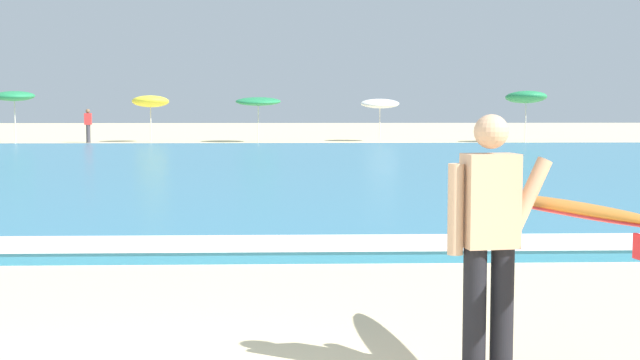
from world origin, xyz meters
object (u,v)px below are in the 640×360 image
at_px(beach_umbrella_0, 14,96).
at_px(beach_umbrella_1, 150,101).
at_px(beach_umbrella_3, 380,104).
at_px(beachgoer_near_row_left, 88,125).
at_px(beach_umbrella_4, 526,97).
at_px(beach_umbrella_2, 258,102).
at_px(surfer_with_board, 522,224).

bearing_deg(beach_umbrella_0, beach_umbrella_1, 10.07).
relative_size(beach_umbrella_3, beachgoer_near_row_left, 1.35).
height_order(beach_umbrella_0, beach_umbrella_3, beach_umbrella_0).
bearing_deg(beach_umbrella_1, beach_umbrella_3, 2.80).
relative_size(beach_umbrella_3, beach_umbrella_4, 0.85).
height_order(beach_umbrella_0, beach_umbrella_1, beach_umbrella_0).
distance_m(beach_umbrella_0, beachgoer_near_row_left, 3.52).
distance_m(beach_umbrella_1, beach_umbrella_3, 10.96).
height_order(beach_umbrella_0, beachgoer_near_row_left, beach_umbrella_0).
distance_m(beach_umbrella_4, beachgoer_near_row_left, 20.53).
xyz_separation_m(beach_umbrella_4, beachgoer_near_row_left, (-20.48, 0.30, -1.28)).
distance_m(beach_umbrella_2, beach_umbrella_3, 5.91).
xyz_separation_m(beach_umbrella_1, beach_umbrella_2, (5.10, -0.29, -0.00)).
relative_size(surfer_with_board, beach_umbrella_3, 1.16).
bearing_deg(beachgoer_near_row_left, beach_umbrella_0, -172.39).
relative_size(surfer_with_board, beachgoer_near_row_left, 1.56).
bearing_deg(beach_umbrella_2, beach_umbrella_4, -2.95).
bearing_deg(beach_umbrella_0, beach_umbrella_4, 0.32).
xyz_separation_m(surfer_with_board, beach_umbrella_3, (2.85, 37.03, 0.80)).
bearing_deg(beach_umbrella_1, surfer_with_board, -77.48).
bearing_deg(beachgoer_near_row_left, beach_umbrella_2, 2.51).
height_order(beach_umbrella_3, beachgoer_near_row_left, beach_umbrella_3).
xyz_separation_m(beach_umbrella_2, beach_umbrella_4, (12.58, -0.65, 0.20)).
bearing_deg(beach_umbrella_1, beachgoer_near_row_left, -167.15).
xyz_separation_m(beach_umbrella_2, beach_umbrella_3, (5.85, 0.83, -0.10)).
xyz_separation_m(beach_umbrella_3, beach_umbrella_4, (6.73, -1.48, 0.30)).
distance_m(beach_umbrella_3, beachgoer_near_row_left, 13.84).
xyz_separation_m(surfer_with_board, beachgoer_near_row_left, (-10.91, 35.85, -0.18)).
bearing_deg(beach_umbrella_0, beachgoer_near_row_left, 7.61).
bearing_deg(beach_umbrella_4, beach_umbrella_3, 167.63).
relative_size(beach_umbrella_0, beach_umbrella_1, 1.08).
distance_m(beach_umbrella_2, beach_umbrella_4, 12.59).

